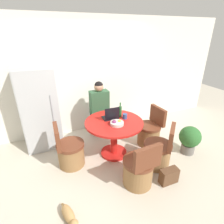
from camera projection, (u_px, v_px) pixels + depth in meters
The scene contains 16 objects.
ground_plane at pixel (115, 158), 3.41m from camera, with size 12.00×12.00×0.00m, color beige.
wall_back at pixel (92, 77), 4.05m from camera, with size 7.00×0.06×2.60m.
refrigerator at pixel (40, 108), 3.51m from camera, with size 0.70×0.66×1.72m.
dining_table at pixel (114, 131), 3.33m from camera, with size 1.09×1.09×0.74m.
chair_near_right_corner at pixel (158, 153), 3.14m from camera, with size 0.57×0.57×0.83m.
chair_near_camera at pixel (139, 170), 2.73m from camera, with size 0.50×0.50×0.83m.
chair_right_side at pixel (149, 132), 3.77m from camera, with size 0.50×0.50×0.83m.
chair_left_side at pixel (70, 152), 3.15m from camera, with size 0.50×0.50×0.83m.
person_seated at pixel (99, 108), 3.88m from camera, with size 0.40×0.37×1.32m.
laptop at pixel (111, 116), 3.31m from camera, with size 0.29×0.22×0.25m.
fruit_bowl at pixel (117, 123), 3.11m from camera, with size 0.24×0.24×0.10m.
coffee_cup at pixel (125, 116), 3.33m from camera, with size 0.09×0.09×0.10m.
bottle at pixel (120, 111), 3.38m from camera, with size 0.06×0.06×0.30m.
cat at pixel (69, 215), 2.26m from camera, with size 0.21×0.44×0.16m.
potted_plant at pixel (190, 139), 3.45m from camera, with size 0.42×0.42×0.58m.
handbag at pixel (169, 176), 2.82m from camera, with size 0.30×0.14×0.26m.
Camera 1 is at (-1.07, -2.50, 2.24)m, focal length 28.00 mm.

